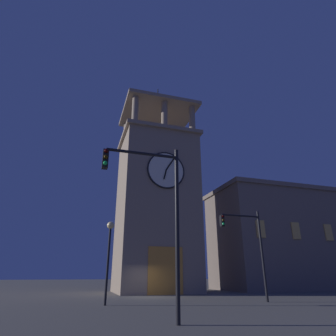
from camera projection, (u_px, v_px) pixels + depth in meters
ground_plane at (147, 297)px, 21.63m from camera, size 200.00×200.00×0.00m
clocktower at (156, 205)px, 30.39m from camera, size 8.33×7.85×23.62m
adjacent_wing_building at (286, 239)px, 34.98m from camera, size 18.10×9.07×11.59m
traffic_signal_near at (249, 240)px, 18.83m from camera, size 3.01×0.41×5.76m
traffic_signal_mid at (155, 200)px, 10.80m from camera, size 3.07×0.41×6.49m
street_lamp at (109, 245)px, 16.91m from camera, size 0.44×0.44×4.67m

